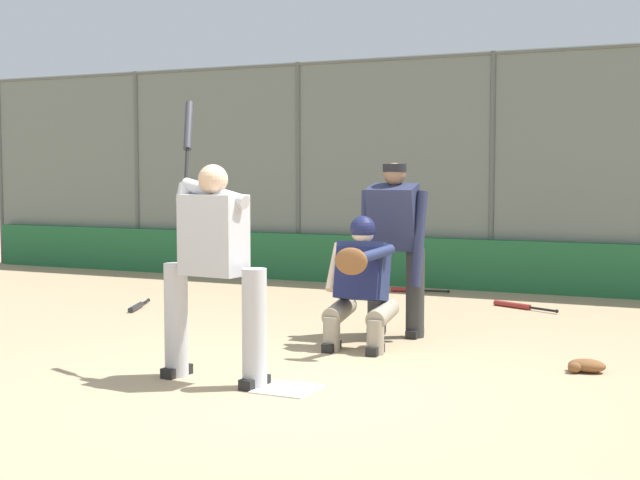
{
  "coord_description": "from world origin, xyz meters",
  "views": [
    {
      "loc": [
        -2.95,
        5.86,
        1.63
      ],
      "look_at": [
        0.19,
        -1.0,
        1.05
      ],
      "focal_mm": 50.0,
      "sensor_mm": 36.0,
      "label": 1
    }
  ],
  "objects": [
    {
      "name": "ground_plane",
      "position": [
        0.0,
        0.0,
        0.0
      ],
      "size": [
        160.0,
        160.0,
        0.0
      ],
      "primitive_type": "plane",
      "color": "tan"
    },
    {
      "name": "home_plate_marker",
      "position": [
        0.0,
        0.0,
        0.01
      ],
      "size": [
        0.43,
        0.43,
        0.01
      ],
      "primitive_type": "cube",
      "color": "white",
      "rests_on": "ground_plane"
    },
    {
      "name": "backstop_fence",
      "position": [
        0.0,
        -6.26,
        1.72
      ],
      "size": [
        17.82,
        0.08,
        3.27
      ],
      "color": "#515651",
      "rests_on": "ground_plane"
    },
    {
      "name": "padding_wall",
      "position": [
        0.0,
        -6.16,
        0.35
      ],
      "size": [
        17.39,
        0.18,
        0.7
      ],
      "primitive_type": "cube",
      "color": "#236638",
      "rests_on": "ground_plane"
    },
    {
      "name": "batter_at_plate",
      "position": [
        0.64,
        -0.0,
        0.92
      ],
      "size": [
        1.01,
        0.68,
        2.21
      ],
      "rotation": [
        0.0,
        0.0,
        -0.1
      ],
      "color": "#B7B7BC",
      "rests_on": "ground_plane"
    },
    {
      "name": "catcher_behind_plate",
      "position": [
        0.09,
        -1.65,
        0.64
      ],
      "size": [
        0.65,
        0.76,
        1.23
      ],
      "rotation": [
        0.0,
        0.0,
        0.05
      ],
      "color": "gray",
      "rests_on": "ground_plane"
    },
    {
      "name": "umpire_home",
      "position": [
        0.02,
        -2.38,
        0.92
      ],
      "size": [
        0.7,
        0.43,
        1.72
      ],
      "rotation": [
        0.0,
        0.0,
        0.02
      ],
      "color": "#333333",
      "rests_on": "ground_plane"
    },
    {
      "name": "spare_bat_near_backstop",
      "position": [
        3.39,
        -2.77,
        0.03
      ],
      "size": [
        0.35,
        0.81,
        0.07
      ],
      "rotation": [
        0.0,
        0.0,
        1.94
      ],
      "color": "black",
      "rests_on": "ground_plane"
    },
    {
      "name": "spare_bat_by_padding",
      "position": [
        0.89,
        -5.53,
        0.03
      ],
      "size": [
        0.8,
        0.15,
        0.07
      ],
      "rotation": [
        0.0,
        0.0,
        0.13
      ],
      "color": "black",
      "rests_on": "ground_plane"
    },
    {
      "name": "spare_bat_third_base_side",
      "position": [
        -0.7,
        -4.71,
        0.03
      ],
      "size": [
        0.84,
        0.43,
        0.07
      ],
      "rotation": [
        0.0,
        0.0,
        5.84
      ],
      "color": "black",
      "rests_on": "ground_plane"
    },
    {
      "name": "fielding_glove_on_dirt",
      "position": [
        -1.94,
        -1.53,
        0.05
      ],
      "size": [
        0.3,
        0.23,
        0.11
      ],
      "color": "brown",
      "rests_on": "ground_plane"
    }
  ]
}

